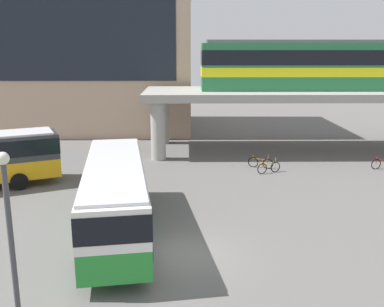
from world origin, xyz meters
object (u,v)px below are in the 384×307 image
object	(u,v)px
bus_main	(115,190)
bicycle_orange	(269,168)
train	(319,65)
bicycle_red	(383,164)
station_building	(64,31)
bicycle_brown	(260,163)

from	to	relation	value
bus_main	bicycle_orange	world-z (taller)	bus_main
train	bicycle_orange	distance (m)	10.50
bus_main	bicycle_orange	bearing A→B (deg)	47.99
bicycle_red	bicycle_orange	world-z (taller)	same
station_building	bicycle_brown	xyz separation A→B (m)	(17.52, -16.79, -9.45)
bicycle_brown	bicycle_orange	world-z (taller)	same
bus_main	bicycle_orange	size ratio (longest dim) A/B	6.80
bicycle_red	train	bearing A→B (deg)	119.01
bicycle_red	bicycle_orange	distance (m)	8.10
train	bus_main	size ratio (longest dim) A/B	1.63
bicycle_brown	station_building	bearing A→B (deg)	136.21
train	bus_main	world-z (taller)	train
bus_main	bicycle_brown	bearing A→B (deg)	52.63
train	bicycle_orange	size ratio (longest dim) A/B	11.07
bicycle_brown	bicycle_red	xyz separation A→B (m)	(8.40, -0.31, 0.00)
station_building	bicycle_brown	distance (m)	26.04
bicycle_red	bicycle_brown	bearing A→B (deg)	177.88
station_building	bicycle_brown	world-z (taller)	station_building
station_building	bicycle_brown	size ratio (longest dim) A/B	15.46
train	bus_main	bearing A→B (deg)	-129.73
station_building	train	distance (m)	25.60
station_building	bicycle_orange	world-z (taller)	station_building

